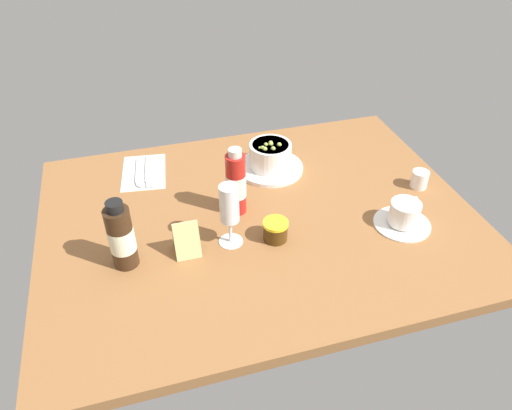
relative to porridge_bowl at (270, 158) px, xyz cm
name	(u,v)px	position (x,y,z in cm)	size (l,w,h in cm)	color
ground_plane	(259,220)	(9.08, 19.70, -5.55)	(110.00, 84.00, 3.00)	brown
porridge_bowl	(270,158)	(0.00, 0.00, 0.00)	(19.24, 19.24, 9.25)	white
cutlery_setting	(144,173)	(35.80, -8.18, -3.79)	(14.43, 19.69, 0.90)	white
coffee_cup	(404,215)	(-24.49, 33.17, -1.14)	(14.21, 14.21, 6.73)	white
creamer_jug	(420,179)	(-37.19, 19.74, -1.49)	(5.50, 4.61, 5.51)	white
wine_glass	(229,207)	(18.50, 27.55, 6.50)	(5.84, 5.84, 16.33)	white
jam_jar	(275,230)	(7.86, 29.41, -1.43)	(6.15, 6.15, 5.16)	#472C0D
sauce_bottle_brown	(121,237)	(43.12, 28.04, 3.89)	(5.82, 5.82, 17.50)	#382314
sauce_bottle_red	(236,184)	(14.11, 16.06, 4.47)	(5.17, 5.17, 18.50)	#B21E19
menu_card	(186,237)	(29.07, 27.82, 0.27)	(5.88, 6.54, 8.77)	tan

